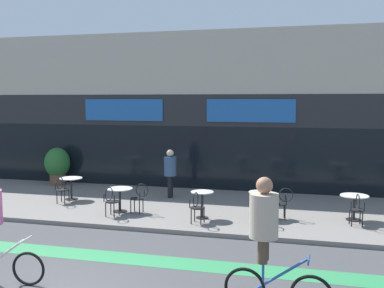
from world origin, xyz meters
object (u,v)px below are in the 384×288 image
at_px(bistro_table_0, 71,184).
at_px(cafe_chair_1_side, 139,196).
at_px(cafe_chair_0_near, 62,188).
at_px(cafe_chair_3_side, 283,201).
at_px(cafe_chair_1_near, 111,199).
at_px(pedestrian_near_end, 170,169).
at_px(bistro_table_3, 260,199).
at_px(cafe_chair_3_near, 258,205).
at_px(bistro_table_2, 202,199).
at_px(planter_pot, 57,165).
at_px(cyclist_1, 267,233).
at_px(cafe_chair_2_near, 197,205).
at_px(cafe_chair_4_near, 357,207).
at_px(bistro_table_1, 120,195).
at_px(bistro_table_4, 354,202).

bearing_deg(bistro_table_0, cafe_chair_1_side, -21.91).
xyz_separation_m(cafe_chair_0_near, cafe_chair_3_side, (7.13, -0.16, 0.00)).
bearing_deg(cafe_chair_0_near, cafe_chair_1_near, -117.65).
height_order(bistro_table_0, pedestrian_near_end, pedestrian_near_end).
relative_size(bistro_table_3, cafe_chair_3_near, 0.84).
distance_m(bistro_table_2, cafe_chair_1_near, 2.65).
height_order(cafe_chair_3_near, cafe_chair_3_side, same).
relative_size(bistro_table_3, cafe_chair_3_side, 0.84).
relative_size(planter_pot, cyclist_1, 0.66).
relative_size(cafe_chair_2_near, pedestrian_near_end, 0.54).
bearing_deg(cafe_chair_1_side, cafe_chair_4_near, -177.39).
xyz_separation_m(bistro_table_1, cafe_chair_4_near, (6.81, 0.12, -0.01)).
bearing_deg(cafe_chair_3_side, bistro_table_1, -3.93).
bearing_deg(pedestrian_near_end, cafe_chair_3_side, -29.61).
bearing_deg(cafe_chair_0_near, cafe_chair_1_side, -101.16).
height_order(bistro_table_2, pedestrian_near_end, pedestrian_near_end).
bearing_deg(cafe_chair_1_side, cafe_chair_3_near, 177.43).
bearing_deg(cyclist_1, bistro_table_4, 74.39).
distance_m(cafe_chair_2_near, cafe_chair_3_near, 1.70).
distance_m(bistro_table_2, cyclist_1, 5.57).
xyz_separation_m(bistro_table_1, cafe_chair_3_side, (4.83, 0.38, -0.01)).
relative_size(cafe_chair_0_near, cafe_chair_2_near, 1.00).
xyz_separation_m(cafe_chair_1_side, cyclist_1, (4.23, -5.15, 0.70)).
relative_size(bistro_table_4, cafe_chair_3_near, 0.87).
distance_m(bistro_table_0, bistro_table_3, 6.55).
height_order(bistro_table_1, cafe_chair_1_near, cafe_chair_1_near).
height_order(cafe_chair_1_near, cafe_chair_3_near, same).
bearing_deg(cafe_chair_2_near, bistro_table_0, 74.12).
relative_size(cafe_chair_3_near, cyclist_1, 0.40).
xyz_separation_m(cafe_chair_1_near, pedestrian_near_end, (0.90, 2.94, 0.48)).
bearing_deg(bistro_table_4, planter_pot, 165.98).
distance_m(cafe_chair_4_near, pedestrian_near_end, 6.33).
distance_m(bistro_table_2, cafe_chair_3_near, 1.63).
bearing_deg(cafe_chair_1_near, cafe_chair_2_near, -85.12).
height_order(bistro_table_4, cafe_chair_2_near, cafe_chair_2_near).
xyz_separation_m(bistro_table_0, bistro_table_2, (4.89, -1.28, 0.01)).
bearing_deg(bistro_table_4, cyclist_1, -108.26).
bearing_deg(cyclist_1, cafe_chair_3_near, 100.08).
height_order(bistro_table_0, cafe_chair_3_near, cafe_chair_3_near).
relative_size(cafe_chair_0_near, pedestrian_near_end, 0.54).
relative_size(cafe_chair_1_near, cafe_chair_4_near, 1.00).
bearing_deg(bistro_table_3, cafe_chair_0_near, 178.45).
bearing_deg(cafe_chair_0_near, pedestrian_near_end, -61.51).
bearing_deg(cafe_chair_3_near, bistro_table_2, 80.44).
height_order(bistro_table_3, cafe_chair_1_near, cafe_chair_1_near).
distance_m(bistro_table_1, bistro_table_4, 6.84).
bearing_deg(cafe_chair_1_near, bistro_table_4, -71.35).
bearing_deg(planter_pot, bistro_table_3, -20.38).
xyz_separation_m(cafe_chair_2_near, cafe_chair_3_near, (1.63, 0.48, 0.00)).
bearing_deg(cafe_chair_3_near, cyclist_1, -176.95).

